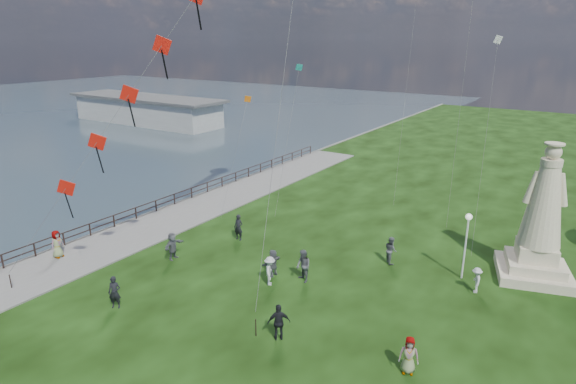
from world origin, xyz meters
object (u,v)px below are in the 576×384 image
Objects in this scene: person_4 at (409,355)px; person_10 at (57,245)px; person_6 at (238,227)px; person_11 at (273,263)px; pier_pavilion at (146,109)px; statue at (540,229)px; person_7 at (391,250)px; person_8 at (476,280)px; person_1 at (303,266)px; lamppost at (467,232)px; person_5 at (173,246)px; person_2 at (270,271)px; person_3 at (279,322)px; person_0 at (115,292)px.

person_10 reaches higher than person_4.
person_6 is 5.88m from person_11.
pier_pavilion is 3.77× the size of statue.
person_7 reaches higher than person_8.
person_1 reaches higher than person_10.
statue is at bearing 36.36° from lamppost.
lamppost is 24.88m from person_10.
person_4 is at bearing 162.28° from person_7.
person_4 is 0.94× the size of person_5.
person_1 is 5.99m from person_7.
person_1 is 8.63m from person_5.
person_6 is 11.52m from person_10.
person_6 is 1.25× the size of person_8.
person_2 is (50.17, -34.60, -1.00)m from pier_pavilion.
person_1 is at bearing 107.76° from person_11.
person_6 is at bearing 21.66° from person_2.
pier_pavilion reaches higher than person_11.
pier_pavilion is at bearing 140.91° from person_6.
lamppost reaches higher than person_6.
person_1 is (51.55, -33.24, -0.88)m from pier_pavilion.
person_11 reaches higher than person_8.
person_2 is at bearing -142.67° from lamppost.
person_5 is (-16.19, 2.27, 0.05)m from person_4.
person_10 is at bearing 77.05° from person_2.
person_6 is (-14.37, -2.80, -1.97)m from lamppost.
pier_pavilion is 55.75m from person_5.
lamppost is 2.39× the size of person_4.
person_1 is 1.05× the size of person_6.
person_3 is at bearing -52.61° from person_8.
pier_pavilion is at bearing 175.91° from person_1.
person_6 reaches higher than person_8.
statue reaches higher than person_5.
pier_pavilion is 15.63× the size of person_1.
person_2 is 1.05m from person_11.
lamppost reaches higher than person_3.
person_6 reaches higher than person_5.
person_1 reaches higher than person_8.
person_8 is (60.10, -29.09, -1.11)m from pier_pavilion.
person_0 reaches higher than person_2.
pier_pavilion is at bearing -76.02° from person_3.
person_2 is at bearing 141.43° from person_4.
person_0 is 16.15m from person_7.
person_6 reaches higher than person_7.
person_8 is at bearing -25.83° from pier_pavilion.
person_11 is at bearing -162.89° from statue.
statue is 4.15× the size of person_1.
person_8 is (15.16, 11.91, -0.15)m from person_0.
person_5 is 13.62m from person_7.
person_8 is (0.74, 8.46, -0.11)m from person_4.
pier_pavilion is 60.84m from person_0.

